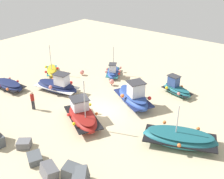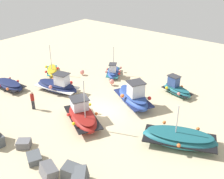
% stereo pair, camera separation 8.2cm
% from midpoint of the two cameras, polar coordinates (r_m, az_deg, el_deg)
% --- Properties ---
extents(ground_plane, '(51.87, 51.87, 0.00)m').
position_cam_midpoint_polar(ground_plane, '(23.90, -2.21, -4.45)').
color(ground_plane, beige).
extents(fishing_boat_0, '(4.91, 3.88, 2.42)m').
position_cam_midpoint_polar(fishing_boat_0, '(24.58, 4.57, -1.51)').
color(fishing_boat_0, '#2D4C9E').
rests_on(fishing_boat_0, ground_plane).
extents(fishing_boat_1, '(5.67, 3.92, 3.16)m').
position_cam_midpoint_polar(fishing_boat_1, '(20.29, 13.98, -9.80)').
color(fishing_boat_1, '#1E6670').
rests_on(fishing_boat_1, ground_plane).
extents(fishing_boat_2, '(2.82, 3.51, 3.30)m').
position_cam_midpoint_polar(fishing_boat_2, '(30.48, 0.34, 3.79)').
color(fishing_boat_2, '#2D4C9E').
rests_on(fishing_boat_2, ground_plane).
extents(fishing_boat_3, '(4.85, 2.50, 2.06)m').
position_cam_midpoint_polar(fishing_boat_3, '(27.37, -11.20, 0.84)').
color(fishing_boat_3, navy).
rests_on(fishing_boat_3, ground_plane).
extents(fishing_boat_4, '(4.90, 3.88, 4.11)m').
position_cam_midpoint_polar(fishing_boat_4, '(22.16, -6.13, -5.37)').
color(fishing_boat_4, maroon).
rests_on(fishing_boat_4, ground_plane).
extents(fishing_boat_5, '(3.06, 2.88, 3.40)m').
position_cam_midpoint_polar(fishing_boat_5, '(31.85, -12.29, 3.92)').
color(fishing_boat_5, gold).
rests_on(fishing_boat_5, ground_plane).
extents(fishing_boat_7, '(3.31, 1.87, 1.83)m').
position_cam_midpoint_polar(fishing_boat_7, '(27.03, 13.33, 0.15)').
color(fishing_boat_7, '#1E6670').
rests_on(fishing_boat_7, ground_plane).
extents(fishing_boat_8, '(3.83, 2.00, 0.81)m').
position_cam_midpoint_polar(fishing_boat_8, '(29.35, -20.59, 0.91)').
color(fishing_boat_8, navy).
rests_on(fishing_boat_8, ground_plane).
extents(person_walking, '(0.32, 0.32, 1.69)m').
position_cam_midpoint_polar(person_walking, '(24.62, -16.14, -1.98)').
color(person_walking, '#2D2D38').
rests_on(person_walking, ground_plane).
extents(breakwater_rocks, '(19.00, 2.54, 1.41)m').
position_cam_midpoint_polar(breakwater_rocks, '(19.72, -17.59, -12.11)').
color(breakwater_rocks, slate).
rests_on(breakwater_rocks, ground_plane).
extents(mooring_buoy_0, '(0.52, 0.52, 0.68)m').
position_cam_midpoint_polar(mooring_buoy_0, '(28.16, 0.04, 1.63)').
color(mooring_buoy_0, '#3F3F42').
rests_on(mooring_buoy_0, ground_plane).
extents(mooring_buoy_1, '(0.51, 0.51, 0.63)m').
position_cam_midpoint_polar(mooring_buoy_1, '(30.77, -6.18, 3.63)').
color(mooring_buoy_1, '#3F3F42').
rests_on(mooring_buoy_1, ground_plane).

